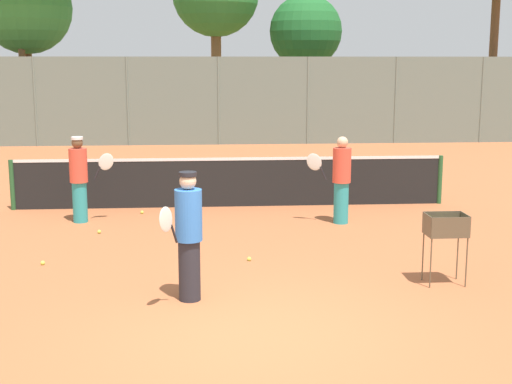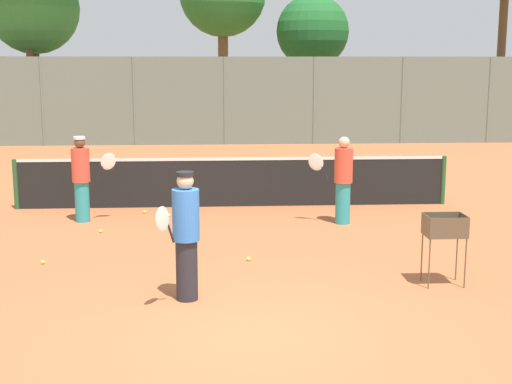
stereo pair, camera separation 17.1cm
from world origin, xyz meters
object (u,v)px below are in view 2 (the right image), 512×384
(tennis_net, at_px, (233,181))
(player_yellow_shirt, at_px, (343,179))
(player_red_cap, at_px, (82,178))
(parked_car, at_px, (63,120))
(ball_cart, at_px, (445,231))
(player_white_outfit, at_px, (186,234))

(tennis_net, bearing_deg, player_yellow_shirt, -40.23)
(player_red_cap, distance_m, parked_car, 16.77)
(tennis_net, xyz_separation_m, player_yellow_shirt, (2.07, -1.75, 0.31))
(ball_cart, bearing_deg, tennis_net, 116.63)
(ball_cart, xyz_separation_m, parked_car, (-9.55, 20.69, -0.11))
(player_red_cap, height_order, ball_cart, player_red_cap)
(player_red_cap, distance_m, player_yellow_shirt, 5.08)
(player_white_outfit, distance_m, player_yellow_shirt, 5.18)
(parked_car, bearing_deg, ball_cart, -65.22)
(ball_cart, bearing_deg, player_white_outfit, -172.88)
(player_red_cap, relative_size, parked_car, 0.40)
(tennis_net, relative_size, player_red_cap, 5.56)
(player_yellow_shirt, relative_size, parked_car, 0.40)
(ball_cart, bearing_deg, player_red_cap, 143.22)
(tennis_net, distance_m, player_white_outfit, 6.14)
(player_yellow_shirt, height_order, ball_cart, player_yellow_shirt)
(player_yellow_shirt, bearing_deg, player_white_outfit, 70.06)
(player_yellow_shirt, bearing_deg, player_red_cap, 8.16)
(player_white_outfit, bearing_deg, parked_car, -134.33)
(tennis_net, distance_m, player_yellow_shirt, 2.73)
(tennis_net, height_order, player_white_outfit, player_white_outfit)
(ball_cart, bearing_deg, parked_car, 114.78)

